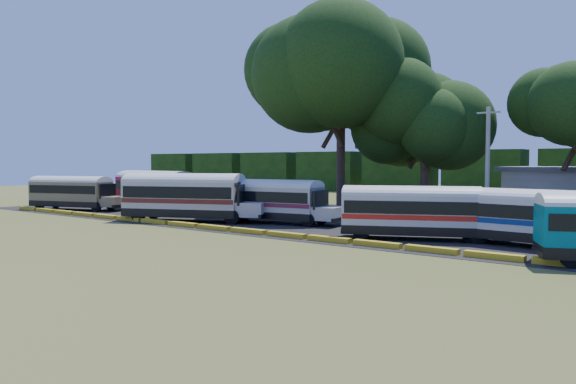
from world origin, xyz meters
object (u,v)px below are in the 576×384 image
Objects in this scene: bus_cream_west at (187,194)px; tree_west at (341,72)px; bus_white_red at (414,209)px; bus_red at (156,188)px; bus_beige at (73,191)px.

tree_west reaches higher than bus_cream_west.
bus_white_red is (17.59, 1.36, -0.29)m from bus_cream_west.
bus_cream_west reaches higher than bus_white_red.
tree_west is at bearing 109.90° from bus_white_red.
bus_red is 1.01× the size of bus_cream_west.
tree_west is at bearing 22.26° from bus_beige.
tree_west is (19.06, 15.82, 10.89)m from bus_beige.
bus_red reaches higher than bus_beige.
bus_red is at bearing 148.24° from bus_white_red.
bus_red is 0.62× the size of tree_west.
bus_red is at bearing 130.18° from bus_cream_west.
bus_white_red is at bearing -18.60° from bus_cream_west.
bus_beige is at bearing 155.82° from bus_cream_west.
bus_beige is at bearing -140.30° from tree_west.
bus_beige is 1.03× the size of bus_white_red.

